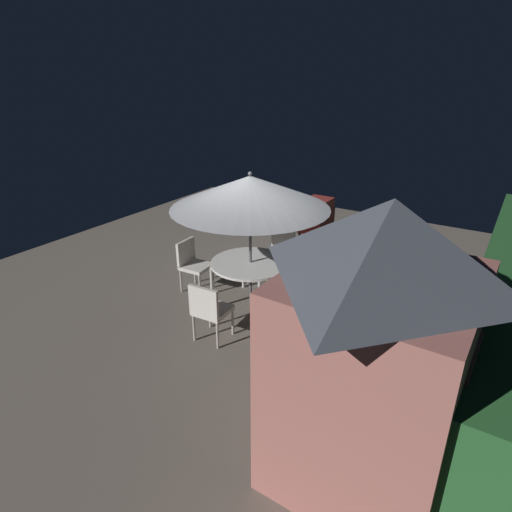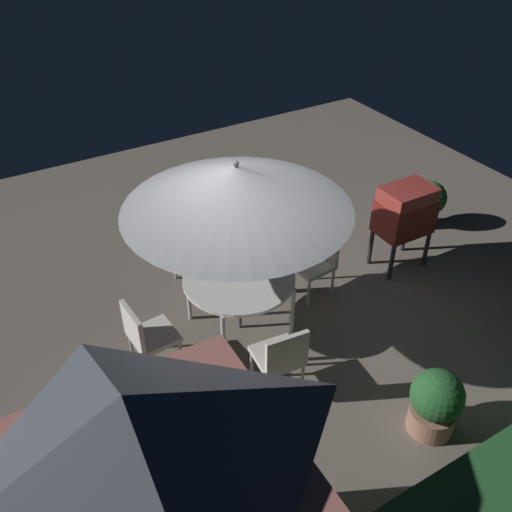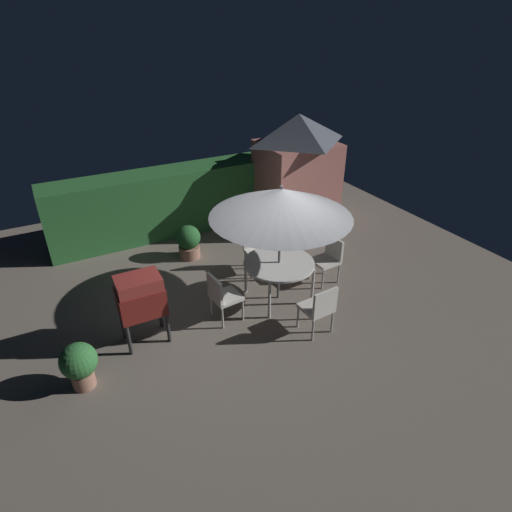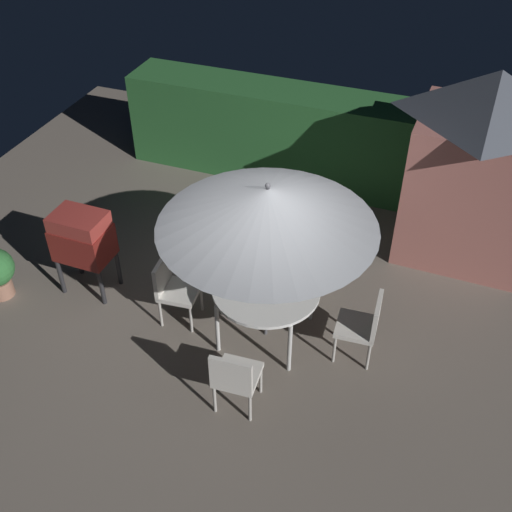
% 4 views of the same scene
% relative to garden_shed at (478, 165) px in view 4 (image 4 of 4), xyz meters
% --- Properties ---
extents(ground_plane, '(11.00, 11.00, 0.00)m').
position_rel_garden_shed_xyz_m(ground_plane, '(-2.44, -2.48, -1.37)').
color(ground_plane, '#6B6056').
extents(hedge_backdrop, '(6.39, 0.89, 1.53)m').
position_rel_garden_shed_xyz_m(hedge_backdrop, '(-2.44, 1.02, -0.61)').
color(hedge_backdrop, '#28602D').
rests_on(hedge_backdrop, ground).
extents(garden_shed, '(1.84, 1.61, 2.69)m').
position_rel_garden_shed_xyz_m(garden_shed, '(0.00, 0.00, 0.00)').
color(garden_shed, '#B26B60').
rests_on(garden_shed, ground).
extents(patio_table, '(1.28, 1.28, 0.77)m').
position_rel_garden_shed_xyz_m(patio_table, '(-2.04, -2.63, -0.66)').
color(patio_table, white).
rests_on(patio_table, ground).
extents(patio_umbrella, '(2.42, 2.42, 2.22)m').
position_rel_garden_shed_xyz_m(patio_umbrella, '(-2.04, -2.63, 0.54)').
color(patio_umbrella, '#4C4C51').
rests_on(patio_umbrella, ground).
extents(bbq_grill, '(0.71, 0.51, 1.20)m').
position_rel_garden_shed_xyz_m(bbq_grill, '(-4.52, -2.63, -0.52)').
color(bbq_grill, maroon).
rests_on(bbq_grill, ground).
extents(chair_near_shed, '(0.49, 0.49, 0.90)m').
position_rel_garden_shed_xyz_m(chair_near_shed, '(-1.97, -3.79, -0.85)').
color(chair_near_shed, silver).
rests_on(chair_near_shed, ground).
extents(chair_far_side, '(0.49, 0.49, 0.90)m').
position_rel_garden_shed_xyz_m(chair_far_side, '(-0.86, -2.55, -0.85)').
color(chair_far_side, silver).
rests_on(chair_far_side, ground).
extents(chair_toward_hedge, '(0.51, 0.51, 0.90)m').
position_rel_garden_shed_xyz_m(chair_toward_hedge, '(-1.92, -1.55, -0.85)').
color(chair_toward_hedge, silver).
rests_on(chair_toward_hedge, ground).
extents(chair_toward_house, '(0.51, 0.50, 0.90)m').
position_rel_garden_shed_xyz_m(chair_toward_house, '(-3.22, -2.74, -0.85)').
color(chair_toward_house, silver).
rests_on(chair_toward_house, ground).
extents(potted_plant_by_shed, '(0.52, 0.52, 0.74)m').
position_rel_garden_shed_xyz_m(potted_plant_by_shed, '(-2.95, -0.40, -0.99)').
color(potted_plant_by_shed, '#936651').
rests_on(potted_plant_by_shed, ground).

